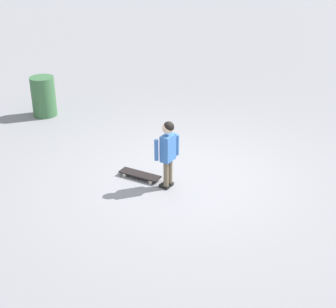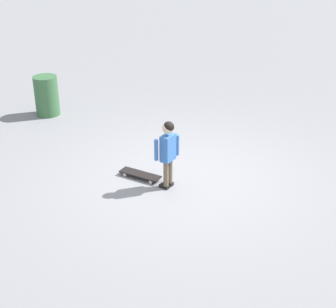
% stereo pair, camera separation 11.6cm
% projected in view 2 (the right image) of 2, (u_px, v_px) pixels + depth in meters
% --- Properties ---
extents(ground_plane, '(50.00, 50.00, 0.00)m').
position_uv_depth(ground_plane, '(186.00, 178.00, 7.73)').
color(ground_plane, gray).
extents(child_person, '(0.27, 0.34, 1.06)m').
position_uv_depth(child_person, '(168.00, 147.00, 7.19)').
color(child_person, brown).
rests_on(child_person, ground).
extents(skateboard, '(0.69, 0.27, 0.07)m').
position_uv_depth(skateboard, '(140.00, 174.00, 7.70)').
color(skateboard, black).
rests_on(skateboard, ground).
extents(trash_bin, '(0.47, 0.47, 0.80)m').
position_uv_depth(trash_bin, '(47.00, 96.00, 9.95)').
color(trash_bin, '#38663D').
rests_on(trash_bin, ground).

